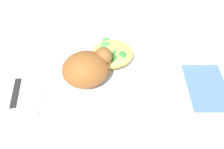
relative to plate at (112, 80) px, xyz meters
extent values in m
plane|color=silver|center=(0.00, 0.00, -0.01)|extent=(2.00, 2.00, 0.00)
cylinder|color=white|center=(0.00, 0.00, 0.00)|extent=(0.26, 0.26, 0.01)
torus|color=white|center=(0.00, 0.00, 0.00)|extent=(0.26, 0.26, 0.01)
ellipsoid|color=brown|center=(-0.06, 0.00, 0.05)|extent=(0.10, 0.08, 0.08)
sphere|color=brown|center=(-0.02, 0.02, 0.06)|extent=(0.04, 0.04, 0.04)
ellipsoid|color=white|center=(0.04, -0.04, 0.02)|extent=(0.09, 0.08, 0.03)
ellipsoid|color=#E2B956|center=(0.01, 0.06, 0.03)|extent=(0.10, 0.09, 0.04)
sphere|color=#3F8545|center=(0.01, 0.09, 0.03)|extent=(0.02, 0.02, 0.02)
sphere|color=#37762B|center=(0.01, 0.03, 0.03)|extent=(0.03, 0.03, 0.03)
sphere|color=#317D32|center=(0.03, 0.03, 0.04)|extent=(0.02, 0.02, 0.02)
sphere|color=#4B9344|center=(0.00, 0.07, 0.04)|extent=(0.03, 0.03, 0.03)
sphere|color=#33712F|center=(0.01, 0.04, 0.03)|extent=(0.02, 0.02, 0.02)
cube|color=#B2B2B7|center=(-0.16, -0.02, -0.01)|extent=(0.02, 0.11, 0.01)
cube|color=#B2B2B7|center=(-0.16, 0.05, -0.01)|extent=(0.03, 0.04, 0.00)
cube|color=black|center=(-0.21, 0.01, 0.00)|extent=(0.02, 0.08, 0.01)
cube|color=#B2B2B7|center=(-0.20, 0.11, -0.01)|extent=(0.03, 0.11, 0.00)
cylinder|color=silver|center=(0.20, 0.07, 0.03)|extent=(0.06, 0.06, 0.08)
cube|color=#47669E|center=(0.20, -0.06, -0.01)|extent=(0.11, 0.15, 0.00)
camera|label=1|loc=(-0.08, -0.36, 0.42)|focal=40.21mm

